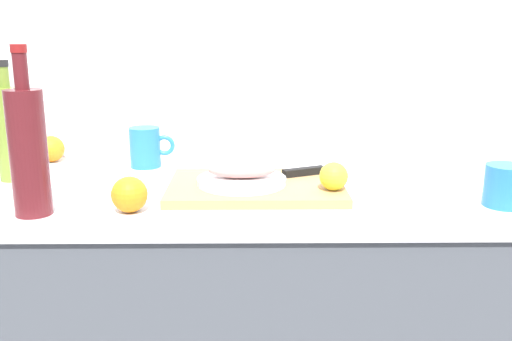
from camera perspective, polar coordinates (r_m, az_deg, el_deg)
back_wall at (r=1.68m, az=-1.29°, el=13.30°), size 3.20×0.05×2.50m
cutting_board at (r=1.33m, az=0.00°, el=-1.67°), size 0.40×0.28×0.02m
white_plate at (r=1.32m, az=-1.48°, el=-1.03°), size 0.20×0.20×0.01m
fish_fillet at (r=1.32m, az=-1.48°, el=0.05°), size 0.15×0.07×0.04m
chef_knife at (r=1.43m, az=6.60°, el=0.14°), size 0.28×0.14×0.02m
lemon_0 at (r=1.28m, az=7.69°, el=-0.57°), size 0.06×0.06×0.06m
olive_oil_bottle at (r=1.54m, az=-23.22°, el=3.55°), size 0.06×0.06×0.29m
wine_bottle at (r=1.23m, az=-21.60°, el=1.95°), size 0.07×0.07×0.34m
coffee_mug_0 at (r=1.33m, az=23.59°, el=-1.38°), size 0.13×0.09×0.09m
coffee_mug_1 at (r=1.59m, az=-10.83°, el=2.28°), size 0.12×0.08×0.11m
orange_0 at (r=1.21m, az=-12.42°, el=-2.33°), size 0.07×0.07×0.07m
orange_2 at (r=1.72m, az=-19.61°, el=2.02°), size 0.07×0.07×0.07m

